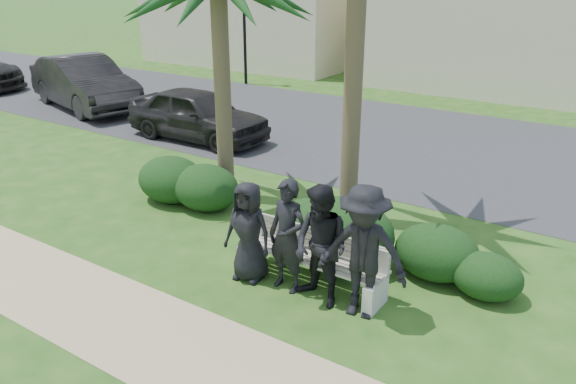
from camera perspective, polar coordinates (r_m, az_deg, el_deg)
name	(u,v)px	position (r m, az deg, el deg)	size (l,w,h in m)	color
ground	(238,274)	(8.68, -5.15, -8.32)	(160.00, 160.00, 0.00)	#224E16
footpath	(150,334)	(7.59, -13.82, -13.84)	(30.00, 1.60, 0.01)	tan
asphalt_street	(426,145)	(15.24, 13.83, 4.66)	(160.00, 8.00, 0.01)	#2D2D30
street_lamp	(244,7)	(22.54, -4.51, 18.26)	(0.36, 0.36, 4.29)	black
park_bench	(311,262)	(8.23, 2.32, -7.15)	(2.28, 0.55, 0.80)	#AFA793
man_a	(248,232)	(8.22, -4.04, -4.04)	(0.75, 0.49, 1.53)	black
man_b	(288,236)	(7.91, -0.05, -4.51)	(0.61, 0.40, 1.67)	black
man_c	(321,247)	(7.58, 3.38, -5.57)	(0.84, 0.65, 1.72)	black
man_d	(363,253)	(7.35, 7.63, -6.11)	(1.20, 0.69, 1.86)	black
hedge_a	(171,178)	(11.37, -11.78, 1.39)	(1.41, 1.17, 0.92)	black
hedge_b	(206,186)	(10.88, -8.37, 0.59)	(1.36, 1.12, 0.89)	black
hedge_c	(312,220)	(9.48, 2.45, -2.88)	(1.17, 0.97, 0.76)	black
hedge_d	(343,230)	(8.83, 5.65, -3.84)	(1.65, 1.36, 1.07)	black
hedge_e	(437,251)	(8.71, 14.91, -5.79)	(1.28, 1.05, 0.83)	black
hedge_f	(487,275)	(8.45, 19.56, -7.95)	(1.00, 0.83, 0.65)	black
car_a	(198,114)	(15.32, -9.17, 7.79)	(1.64, 4.06, 1.38)	black
car_b	(84,83)	(19.78, -19.99, 10.38)	(1.77, 5.08, 1.68)	black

